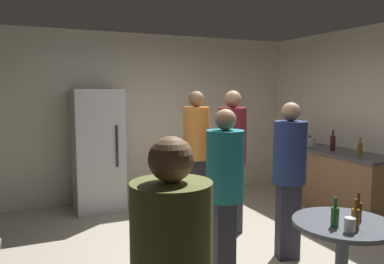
% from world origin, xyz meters
% --- Properties ---
extents(ground_plane, '(5.20, 5.20, 0.10)m').
position_xyz_m(ground_plane, '(0.00, 0.00, -0.05)').
color(ground_plane, '#B2A893').
extents(wall_back, '(5.32, 0.06, 2.70)m').
position_xyz_m(wall_back, '(0.00, 2.63, 1.35)').
color(wall_back, silver).
rests_on(wall_back, ground_plane).
extents(refrigerator, '(0.70, 0.68, 1.80)m').
position_xyz_m(refrigerator, '(-0.92, 2.20, 0.90)').
color(refrigerator, silver).
rests_on(refrigerator, ground_plane).
extents(kitchen_counter, '(0.64, 1.89, 0.90)m').
position_xyz_m(kitchen_counter, '(2.28, 0.75, 0.45)').
color(kitchen_counter, olive).
rests_on(kitchen_counter, ground_plane).
extents(kettle, '(0.24, 0.17, 0.18)m').
position_xyz_m(kettle, '(2.23, 1.25, 0.97)').
color(kettle, '#B2B2B7').
rests_on(kettle, kitchen_counter).
extents(wine_bottle_on_counter, '(0.08, 0.08, 0.31)m').
position_xyz_m(wine_bottle_on_counter, '(2.22, 0.75, 1.02)').
color(wine_bottle_on_counter, '#3F141E').
rests_on(wine_bottle_on_counter, kitchen_counter).
extents(beer_bottle_on_counter, '(0.06, 0.06, 0.23)m').
position_xyz_m(beer_bottle_on_counter, '(2.34, 0.36, 0.98)').
color(beer_bottle_on_counter, '#8C5919').
rests_on(beer_bottle_on_counter, kitchen_counter).
extents(foreground_table, '(0.80, 0.80, 0.73)m').
position_xyz_m(foreground_table, '(0.40, -1.28, 0.63)').
color(foreground_table, '#4C515B').
rests_on(foreground_table, ground_plane).
extents(beer_bottle_amber, '(0.06, 0.06, 0.23)m').
position_xyz_m(beer_bottle_amber, '(0.36, -1.43, 0.82)').
color(beer_bottle_amber, '#8C5919').
rests_on(beer_bottle_amber, foreground_table).
extents(beer_bottle_brown, '(0.06, 0.06, 0.23)m').
position_xyz_m(beer_bottle_brown, '(0.52, -1.30, 0.82)').
color(beer_bottle_brown, '#593314').
rests_on(beer_bottle_brown, foreground_table).
extents(beer_bottle_green, '(0.06, 0.06, 0.23)m').
position_xyz_m(beer_bottle_green, '(0.25, -1.33, 0.82)').
color(beer_bottle_green, '#26662D').
rests_on(beer_bottle_green, foreground_table).
extents(plastic_cup_white, '(0.08, 0.08, 0.11)m').
position_xyz_m(plastic_cup_white, '(0.26, -1.47, 0.79)').
color(plastic_cup_white, white).
rests_on(plastic_cup_white, foreground_table).
extents(person_in_orange_shirt, '(0.39, 0.39, 1.77)m').
position_xyz_m(person_in_orange_shirt, '(0.16, 1.04, 1.04)').
color(person_in_orange_shirt, '#2D2D38').
rests_on(person_in_orange_shirt, ground_plane).
extents(person_in_navy_shirt, '(0.42, 0.42, 1.66)m').
position_xyz_m(person_in_navy_shirt, '(0.60, -0.33, 0.97)').
color(person_in_navy_shirt, '#2D2D38').
rests_on(person_in_navy_shirt, ground_plane).
extents(person_in_maroon_shirt, '(0.38, 0.38, 1.78)m').
position_xyz_m(person_in_maroon_shirt, '(0.42, 0.54, 1.05)').
color(person_in_maroon_shirt, '#2D2D38').
rests_on(person_in_maroon_shirt, ground_plane).
extents(person_in_teal_shirt, '(0.42, 0.42, 1.62)m').
position_xyz_m(person_in_teal_shirt, '(-0.29, -0.56, 0.95)').
color(person_in_teal_shirt, '#2D2D38').
rests_on(person_in_teal_shirt, ground_plane).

